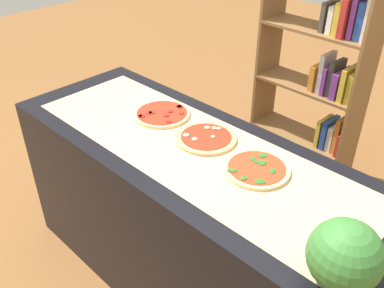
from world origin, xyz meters
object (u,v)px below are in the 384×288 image
(pizza_spinach_2, at_px, (257,169))
(pizza_pepperoni_0, at_px, (162,114))
(pizza_mushroom_1, at_px, (206,138))
(watermelon, at_px, (345,256))
(bookshelf, at_px, (322,90))

(pizza_spinach_2, bearing_deg, pizza_pepperoni_0, 175.96)
(pizza_mushroom_1, relative_size, watermelon, 1.28)
(pizza_mushroom_1, height_order, pizza_spinach_2, same)
(pizza_pepperoni_0, relative_size, watermelon, 1.28)
(pizza_mushroom_1, relative_size, bookshelf, 0.19)
(pizza_mushroom_1, bearing_deg, pizza_pepperoni_0, 177.97)
(pizza_spinach_2, relative_size, bookshelf, 0.18)
(pizza_pepperoni_0, distance_m, bookshelf, 1.20)
(pizza_pepperoni_0, height_order, watermelon, watermelon)
(pizza_mushroom_1, height_order, bookshelf, bookshelf)
(pizza_spinach_2, height_order, bookshelf, bookshelf)
(pizza_pepperoni_0, xyz_separation_m, pizza_mushroom_1, (0.33, -0.01, -0.00))
(pizza_pepperoni_0, xyz_separation_m, pizza_spinach_2, (0.65, -0.05, 0.00))
(pizza_mushroom_1, bearing_deg, bookshelf, 90.16)
(pizza_mushroom_1, bearing_deg, watermelon, -20.66)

